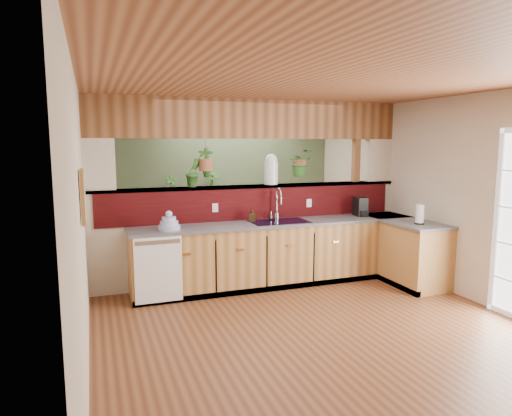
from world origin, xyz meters
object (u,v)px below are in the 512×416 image
object	(u,v)px
coffee_maker	(361,207)
glass_jar	(271,169)
paper_towel	(420,215)
soap_dispenser	(252,215)
dish_stack	(169,224)
faucet	(278,203)
shelving_console	(196,225)

from	to	relation	value
coffee_maker	glass_jar	world-z (taller)	glass_jar
paper_towel	glass_jar	world-z (taller)	glass_jar
soap_dispenser	paper_towel	bearing A→B (deg)	-24.68
dish_stack	coffee_maker	xyz separation A→B (m)	(2.90, 0.15, 0.05)
faucet	paper_towel	distance (m)	1.95
coffee_maker	shelving_console	xyz separation A→B (m)	(-2.04, 2.23, -0.53)
faucet	shelving_console	xyz separation A→B (m)	(-0.73, 2.12, -0.65)
dish_stack	coffee_maker	world-z (taller)	coffee_maker
coffee_maker	paper_towel	size ratio (longest dim) A/B	1.00
soap_dispenser	coffee_maker	world-z (taller)	coffee_maker
dish_stack	shelving_console	xyz separation A→B (m)	(0.86, 2.38, -0.48)
dish_stack	soap_dispenser	bearing A→B (deg)	10.68
dish_stack	shelving_console	world-z (taller)	dish_stack
dish_stack	faucet	bearing A→B (deg)	9.22
faucet	paper_towel	xyz separation A→B (m)	(1.68, -0.99, -0.12)
dish_stack	soap_dispenser	world-z (taller)	dish_stack
paper_towel	shelving_console	xyz separation A→B (m)	(-2.41, 3.10, -0.53)
paper_towel	soap_dispenser	bearing A→B (deg)	155.32
coffee_maker	paper_towel	world-z (taller)	same
dish_stack	coffee_maker	bearing A→B (deg)	2.90
dish_stack	glass_jar	distance (m)	1.77
soap_dispenser	glass_jar	xyz separation A→B (m)	(0.38, 0.25, 0.62)
coffee_maker	shelving_console	bearing A→B (deg)	141.23
faucet	coffee_maker	size ratio (longest dim) A/B	1.64
faucet	coffee_maker	world-z (taller)	faucet
faucet	coffee_maker	bearing A→B (deg)	-4.87
coffee_maker	dish_stack	bearing A→B (deg)	-168.36
faucet	coffee_maker	xyz separation A→B (m)	(1.31, -0.11, -0.12)
shelving_console	faucet	bearing A→B (deg)	-89.10
dish_stack	shelving_console	bearing A→B (deg)	70.14
dish_stack	paper_towel	bearing A→B (deg)	-12.54
soap_dispenser	shelving_console	size ratio (longest dim) A/B	0.12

